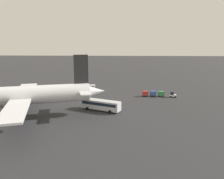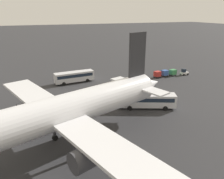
{
  "view_description": "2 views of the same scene",
  "coord_description": "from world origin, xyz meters",
  "views": [
    {
      "loc": [
        -11.5,
        90.18,
        19.2
      ],
      "look_at": [
        -7.36,
        19.99,
        4.74
      ],
      "focal_mm": 35.0,
      "sensor_mm": 36.0,
      "label": 1
    },
    {
      "loc": [
        18.84,
        65.97,
        19.99
      ],
      "look_at": [
        1.11,
        21.52,
        2.78
      ],
      "focal_mm": 35.0,
      "sensor_mm": 36.0,
      "label": 2
    }
  ],
  "objects": [
    {
      "name": "ground_plane",
      "position": [
        0.0,
        0.0,
        0.0
      ],
      "size": [
        600.0,
        600.0,
        0.0
      ],
      "primitive_type": "plane",
      "color": "#2D2D30"
    },
    {
      "name": "airplane",
      "position": [
        16.36,
        37.22,
        6.25
      ],
      "size": [
        46.26,
        40.02,
        16.61
      ],
      "rotation": [
        0.0,
        0.0,
        0.32
      ],
      "color": "silver",
      "rests_on": "ground"
    },
    {
      "name": "shuttle_bus_near",
      "position": [
        6.28,
        4.37,
        1.94
      ],
      "size": [
        11.68,
        3.85,
        3.23
      ],
      "rotation": [
        0.0,
        0.0,
        0.08
      ],
      "color": "silver",
      "rests_on": "ground"
    },
    {
      "name": "shuttle_bus_far",
      "position": [
        -4.45,
        28.11,
        1.9
      ],
      "size": [
        12.34,
        7.31,
        3.15
      ],
      "rotation": [
        0.0,
        0.0,
        -0.4
      ],
      "color": "silver",
      "rests_on": "ground"
    },
    {
      "name": "baggage_tug",
      "position": [
        -29.36,
        9.85,
        0.94
      ],
      "size": [
        2.4,
        1.63,
        2.1
      ],
      "rotation": [
        0.0,
        0.0,
        -0.0
      ],
      "color": "white",
      "rests_on": "ground"
    },
    {
      "name": "worker_person",
      "position": [
        1.56,
        -1.95,
        0.87
      ],
      "size": [
        0.38,
        0.38,
        1.74
      ],
      "color": "#1E1E2D",
      "rests_on": "ground"
    },
    {
      "name": "cargo_cart_green",
      "position": [
        -25.27,
        9.22,
        1.19
      ],
      "size": [
        2.22,
        1.95,
        2.06
      ],
      "rotation": [
        0.0,
        0.0,
        0.15
      ],
      "color": "#38383D",
      "rests_on": "ground"
    },
    {
      "name": "cargo_cart_blue",
      "position": [
        -22.3,
        8.93,
        1.19
      ],
      "size": [
        2.22,
        1.95,
        2.06
      ],
      "rotation": [
        0.0,
        0.0,
        0.15
      ],
      "color": "#38383D",
      "rests_on": "ground"
    },
    {
      "name": "cargo_cart_red",
      "position": [
        -19.32,
        9.23,
        1.19
      ],
      "size": [
        2.22,
        1.95,
        2.06
      ],
      "rotation": [
        0.0,
        0.0,
        0.15
      ],
      "color": "#38383D",
      "rests_on": "ground"
    }
  ]
}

